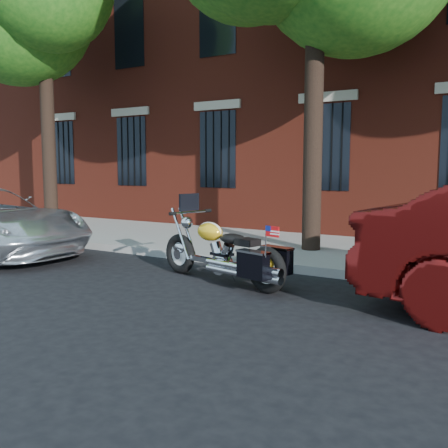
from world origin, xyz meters
The scene contains 5 objects.
ground centered at (0.00, 0.00, 0.00)m, with size 120.00×120.00×0.00m, color black.
curb centered at (0.00, 1.38, 0.07)m, with size 40.00×0.16×0.15m, color gray.
sidewalk centered at (0.00, 3.26, 0.07)m, with size 40.00×3.60×0.15m, color gray.
building centered at (0.00, 10.06, 6.00)m, with size 26.00×10.08×12.00m.
motorcycle centered at (0.27, 0.07, 0.45)m, with size 2.50×1.15×1.32m.
Camera 1 is at (4.06, -6.19, 1.75)m, focal length 40.00 mm.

